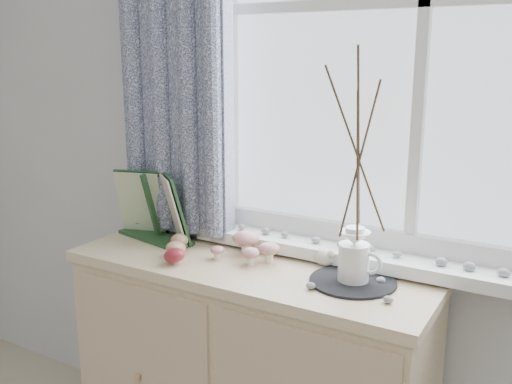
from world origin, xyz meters
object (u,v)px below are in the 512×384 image
(toadstool_cluster, at_px, (250,245))
(twig_pitcher, at_px, (358,150))
(sideboard, at_px, (250,380))
(botanical_book, at_px, (149,207))

(toadstool_cluster, relative_size, twig_pitcher, 0.32)
(sideboard, height_order, twig_pitcher, twig_pitcher)
(toadstool_cluster, height_order, twig_pitcher, twig_pitcher)
(sideboard, bearing_deg, botanical_book, 179.22)
(sideboard, distance_m, toadstool_cluster, 0.47)
(twig_pitcher, bearing_deg, toadstool_cluster, 166.38)
(botanical_book, bearing_deg, toadstool_cluster, 15.38)
(sideboard, relative_size, botanical_book, 3.25)
(sideboard, relative_size, toadstool_cluster, 5.48)
(botanical_book, bearing_deg, twig_pitcher, 12.05)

